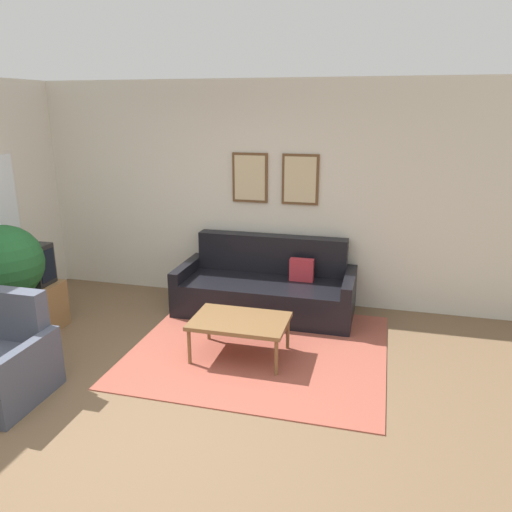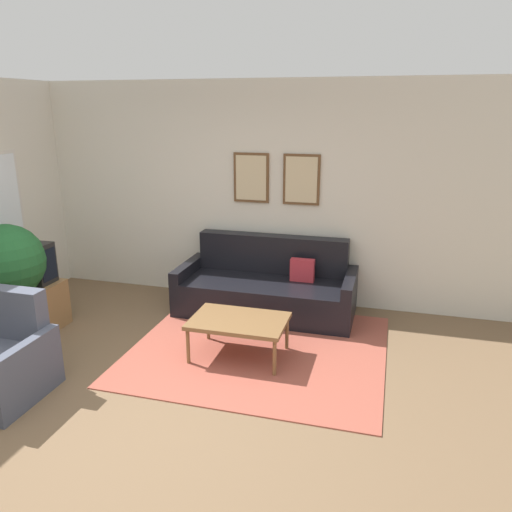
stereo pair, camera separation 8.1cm
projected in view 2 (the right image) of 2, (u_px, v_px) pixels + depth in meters
The scene contains 10 objects.
ground_plane at pixel (135, 408), 4.11m from camera, with size 16.00×16.00×0.00m, color brown.
area_rug at pixel (259, 349), 5.10m from camera, with size 2.52×2.25×0.01m.
wall_back at pixel (235, 192), 6.23m from camera, with size 8.00×0.09×2.70m.
couch at pixel (267, 288), 5.98m from camera, with size 2.08×0.90×0.88m.
coffee_table at pixel (239, 322), 4.85m from camera, with size 0.93×0.62×0.40m.
tv_stand at pixel (30, 303), 5.60m from camera, with size 0.77×0.40×0.52m.
tv at pixel (24, 262), 5.46m from camera, with size 0.64×0.28×0.44m.
potted_plant_tall at pixel (7, 263), 5.20m from camera, with size 0.79×0.79×1.23m.
potted_plant_by_window at pixel (30, 273), 5.82m from camera, with size 0.53×0.53×0.84m.
potted_plant_small at pixel (29, 283), 5.89m from camera, with size 0.36×0.36×0.64m.
Camera 2 is at (1.92, -3.18, 2.38)m, focal length 35.00 mm.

